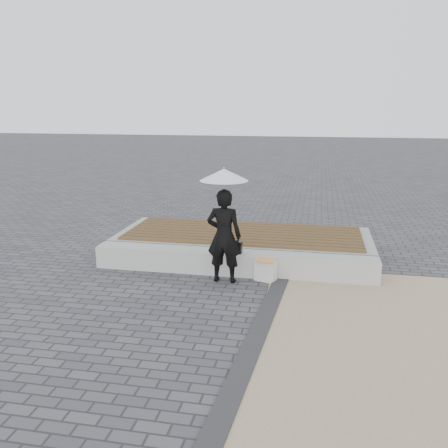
{
  "coord_description": "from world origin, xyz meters",
  "views": [
    {
      "loc": [
        1.4,
        -6.34,
        2.91
      ],
      "look_at": [
        -0.07,
        1.17,
        1.0
      ],
      "focal_mm": 38.42,
      "sensor_mm": 36.0,
      "label": 1
    }
  ],
  "objects": [
    {
      "name": "ground",
      "position": [
        0.0,
        0.0,
        0.0
      ],
      "size": [
        80.0,
        80.0,
        0.0
      ],
      "primitive_type": "plane",
      "color": "#4A4B4F",
      "rests_on": "ground"
    },
    {
      "name": "edging_band",
      "position": [
        0.75,
        -0.5,
        0.02
      ],
      "size": [
        0.61,
        5.2,
        0.04
      ],
      "primitive_type": "cube",
      "rotation": [
        0.0,
        0.0,
        -0.07
      ],
      "color": "#2E2E30",
      "rests_on": "ground"
    },
    {
      "name": "seating_ledge",
      "position": [
        0.0,
        1.6,
        0.2
      ],
      "size": [
        5.0,
        0.45,
        0.4
      ],
      "primitive_type": "cube",
      "color": "#AFAFA9",
      "rests_on": "ground"
    },
    {
      "name": "timber_platform",
      "position": [
        0.0,
        2.8,
        0.2
      ],
      "size": [
        5.0,
        2.0,
        0.4
      ],
      "primitive_type": "cube",
      "color": "#9D9D98",
      "rests_on": "ground"
    },
    {
      "name": "timber_decking",
      "position": [
        0.0,
        2.8,
        0.42
      ],
      "size": [
        4.6,
        1.8,
        0.04
      ],
      "primitive_type": null,
      "color": "brown",
      "rests_on": "timber_platform"
    },
    {
      "name": "woman",
      "position": [
        -0.07,
        1.17,
        0.79
      ],
      "size": [
        0.59,
        0.4,
        1.59
      ],
      "primitive_type": "imported",
      "rotation": [
        0.0,
        0.0,
        3.12
      ],
      "color": "black",
      "rests_on": "ground"
    },
    {
      "name": "parasol",
      "position": [
        -0.07,
        1.17,
        1.82
      ],
      "size": [
        0.79,
        0.79,
        1.01
      ],
      "rotation": [
        0.0,
        0.0,
        -0.29
      ],
      "color": "#B5B6BA",
      "rests_on": "ground"
    },
    {
      "name": "handbag",
      "position": [
        0.02,
        1.52,
        0.51
      ],
      "size": [
        0.32,
        0.15,
        0.21
      ],
      "primitive_type": "cube",
      "rotation": [
        0.0,
        0.0,
        -0.13
      ],
      "color": "black",
      "rests_on": "seating_ledge"
    },
    {
      "name": "canvas_tote",
      "position": [
        0.61,
        1.31,
        0.19
      ],
      "size": [
        0.39,
        0.27,
        0.38
      ],
      "primitive_type": "cube",
      "rotation": [
        0.0,
        0.0,
        -0.36
      ],
      "color": "silver",
      "rests_on": "ground"
    },
    {
      "name": "magazine",
      "position": [
        0.61,
        1.26,
        0.39
      ],
      "size": [
        0.38,
        0.31,
        0.01
      ],
      "primitive_type": "cube",
      "rotation": [
        0.0,
        0.0,
        -0.26
      ],
      "color": "red",
      "rests_on": "canvas_tote"
    }
  ]
}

